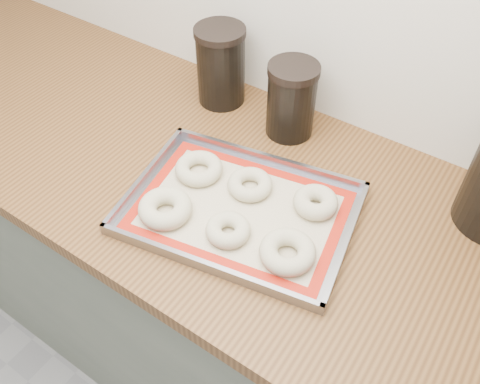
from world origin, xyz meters
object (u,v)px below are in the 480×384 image
Objects in this scene: bagel_front_right at (288,252)px; bagel_back_left at (199,169)px; bagel_back_mid at (250,184)px; canister_left at (221,66)px; canister_mid at (291,100)px; baking_tray at (240,210)px; bagel_front_left at (165,208)px; bagel_front_mid at (228,230)px; bagel_back_right at (316,202)px.

bagel_back_left is at bearing 162.45° from bagel_front_right.
bagel_back_mid is 0.48× the size of canister_left.
baking_tray is at bearing -79.99° from canister_mid.
bagel_front_left reaches higher than bagel_front_mid.
baking_tray is 0.16m from bagel_back_right.
bagel_front_mid is 0.19m from bagel_back_left.
bagel_front_right is at bearing 8.46° from bagel_front_mid.
bagel_front_mid is 0.85× the size of bagel_back_left.
bagel_back_left is at bearing -109.26° from canister_mid.
bagel_front_right is 0.14m from bagel_back_right.
bagel_front_right reaches higher than bagel_back_left.
bagel_front_mid is at bearing -75.48° from baking_tray.
canister_left is at bearing 127.22° from bagel_front_mid.
canister_mid is (0.09, 0.25, 0.07)m from bagel_back_left.
canister_mid reaches higher than bagel_front_mid.
bagel_back_left is (-0.28, 0.09, -0.00)m from bagel_front_right.
bagel_back_left is 0.27m from canister_mid.
bagel_front_right is 0.60× the size of canister_mid.
canister_left reaches higher than canister_mid.
canister_left reaches higher than bagel_back_mid.
bagel_front_right is at bearing 9.92° from bagel_front_left.
canister_left is at bearing 176.15° from canister_mid.
canister_mid is at bearing 100.88° from bagel_front_mid.
bagel_back_left is (-0.15, 0.11, 0.00)m from bagel_front_mid.
canister_mid is at bearing 70.74° from bagel_back_left.
bagel_back_mid is at bearing -44.11° from canister_left.
bagel_back_mid is (-0.03, 0.13, -0.00)m from bagel_front_mid.
bagel_front_left is 0.13m from bagel_back_left.
bagel_back_left reaches higher than bagel_back_mid.
bagel_front_mid is (0.02, -0.07, 0.01)m from baking_tray.
canister_left is at bearing 109.71° from bagel_front_left.
bagel_back_mid is 0.14m from bagel_back_right.
bagel_back_left is 1.09× the size of bagel_back_mid.
baking_tray is 5.52× the size of bagel_back_right.
canister_mid reaches higher than baking_tray.
baking_tray is at bearing -48.91° from canister_left.
canister_left reaches higher than bagel_back_right.
bagel_back_right reaches higher than bagel_back_left.
canister_left is (-0.14, 0.39, 0.08)m from bagel_front_left.
bagel_front_right is 0.29m from bagel_back_left.
bagel_back_mid is at bearing 104.74° from baking_tray.
baking_tray is 0.14m from bagel_back_left.
bagel_back_mid is (-0.02, 0.06, 0.01)m from baking_tray.
bagel_front_left is 0.14m from bagel_front_mid.
bagel_front_mid is at bearing -79.12° from canister_mid.
bagel_back_mid is 0.24m from canister_mid.
bagel_front_left is at bearing -83.01° from bagel_back_left.
bagel_back_left is at bearing 96.99° from bagel_front_left.
bagel_front_mid is at bearing -52.78° from canister_left.
canister_left is (-0.24, 0.24, 0.08)m from bagel_back_mid.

